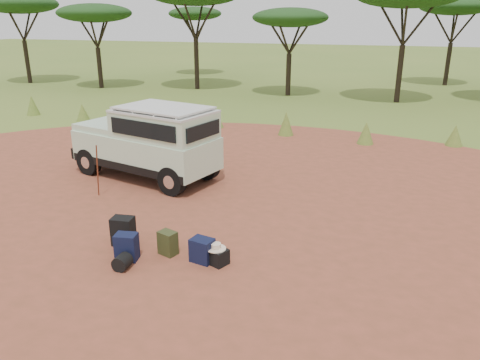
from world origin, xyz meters
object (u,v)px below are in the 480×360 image
(walking_staff, at_px, (98,171))
(duffel_navy, at_px, (202,250))
(backpack_black, at_px, (123,231))
(hard_case, at_px, (216,256))
(backpack_navy, at_px, (127,247))
(safari_vehicle, at_px, (149,143))
(backpack_olive, at_px, (168,243))

(walking_staff, xyz_separation_m, duffel_navy, (3.73, -2.26, -0.46))
(backpack_black, distance_m, hard_case, 2.04)
(backpack_navy, relative_size, hard_case, 1.24)
(safari_vehicle, bearing_deg, duffel_navy, -36.73)
(safari_vehicle, height_order, hard_case, safari_vehicle)
(safari_vehicle, relative_size, backpack_navy, 8.61)
(backpack_black, height_order, backpack_olive, backpack_black)
(walking_staff, bearing_deg, backpack_black, -96.78)
(backpack_navy, bearing_deg, backpack_black, 116.17)
(backpack_navy, xyz_separation_m, duffel_navy, (1.37, 0.38, -0.03))
(backpack_black, bearing_deg, hard_case, -11.10)
(duffel_navy, height_order, hard_case, duffel_navy)
(hard_case, bearing_deg, safari_vehicle, 154.52)
(duffel_navy, bearing_deg, hard_case, 13.73)
(backpack_olive, bearing_deg, hard_case, 16.58)
(backpack_black, distance_m, duffel_navy, 1.77)
(safari_vehicle, xyz_separation_m, hard_case, (3.49, -4.00, -0.86))
(walking_staff, relative_size, backpack_black, 2.42)
(safari_vehicle, distance_m, backpack_navy, 4.82)
(safari_vehicle, xyz_separation_m, walking_staff, (-0.51, -1.76, -0.31))
(duffel_navy, bearing_deg, backpack_black, -173.62)
(hard_case, bearing_deg, backpack_olive, -159.28)
(walking_staff, xyz_separation_m, backpack_navy, (2.36, -2.63, -0.43))
(backpack_navy, bearing_deg, walking_staff, 121.62)
(backpack_navy, distance_m, duffel_navy, 1.42)
(backpack_navy, xyz_separation_m, backpack_olive, (0.63, 0.44, -0.03))
(hard_case, bearing_deg, backpack_black, -160.73)
(backpack_black, bearing_deg, backpack_olive, -12.51)
(backpack_navy, distance_m, backpack_olive, 0.77)
(walking_staff, height_order, backpack_olive, walking_staff)
(backpack_black, relative_size, duffel_navy, 1.26)
(backpack_black, height_order, duffel_navy, backpack_black)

